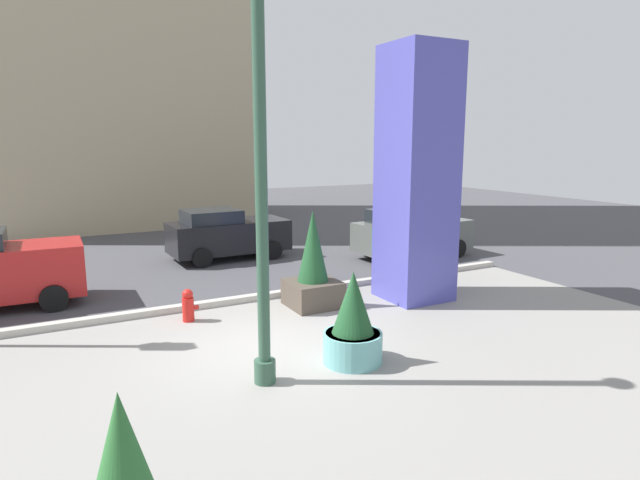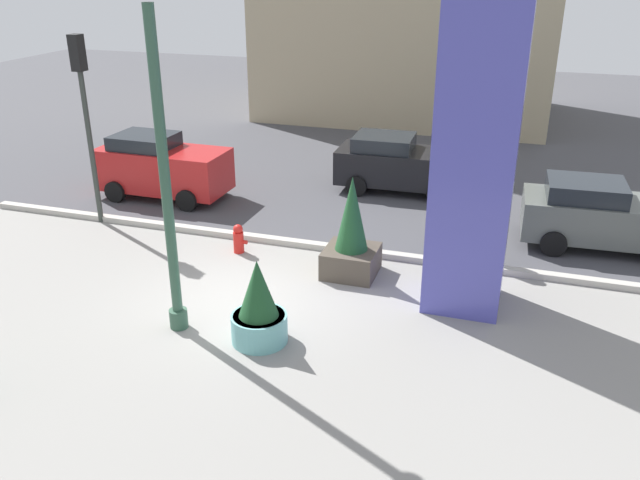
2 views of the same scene
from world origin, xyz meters
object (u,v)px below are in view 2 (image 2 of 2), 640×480
car_curb_east (162,167)px  lamp_post (165,177)px  car_passing_lane (604,215)px  potted_plant_curbside (259,309)px  traffic_light_corner (84,101)px  pedestrian_crossing (488,227)px  art_pillar_blue (475,160)px  car_curb_west (400,164)px  potted_plant_near_left (351,237)px  fire_hydrant (239,239)px

car_curb_east → lamp_post: bearing=-57.9°
car_passing_lane → potted_plant_curbside: bearing=-133.8°
traffic_light_corner → pedestrian_crossing: size_ratio=2.95×
pedestrian_crossing → car_passing_lane: bearing=35.6°
car_passing_lane → art_pillar_blue: bearing=-126.7°
lamp_post → art_pillar_blue: lamp_post is taller
car_curb_west → car_curb_east: (-6.72, -2.81, 0.09)m
art_pillar_blue → car_passing_lane: (2.99, 4.01, -2.29)m
art_pillar_blue → car_curb_east: bearing=157.3°
traffic_light_corner → pedestrian_crossing: bearing=2.7°
potted_plant_near_left → car_curb_east: size_ratio=0.61×
potted_plant_near_left → pedestrian_crossing: 3.29m
traffic_light_corner → potted_plant_near_left: bearing=-7.8°
art_pillar_blue → fire_hydrant: art_pillar_blue is taller
fire_hydrant → art_pillar_blue: bearing=-8.8°
car_curb_east → pedestrian_crossing: (9.78, -1.89, -0.01)m
art_pillar_blue → fire_hydrant: bearing=171.2°
potted_plant_near_left → car_curb_east: bearing=153.6°
lamp_post → car_curb_west: 10.15m
lamp_post → pedestrian_crossing: (5.53, 4.88, -2.19)m
traffic_light_corner → fire_hydrant: bearing=-9.0°
lamp_post → potted_plant_near_left: (2.62, 3.36, -2.21)m
fire_hydrant → traffic_light_corner: size_ratio=0.15×
fire_hydrant → pedestrian_crossing: (5.88, 1.21, 0.58)m
art_pillar_blue → car_passing_lane: 5.50m
lamp_post → potted_plant_near_left: lamp_post is taller
car_curb_east → art_pillar_blue: bearing=-22.7°
car_curb_west → pedestrian_crossing: bearing=-56.9°
lamp_post → car_curb_west: size_ratio=1.59×
lamp_post → art_pillar_blue: bearing=28.2°
car_passing_lane → pedestrian_crossing: car_passing_lane is taller
art_pillar_blue → fire_hydrant: size_ratio=8.37×
car_passing_lane → potted_plant_near_left: bearing=-148.4°
lamp_post → potted_plant_curbside: lamp_post is taller
fire_hydrant → car_curb_east: bearing=141.5°
potted_plant_curbside → car_passing_lane: potted_plant_curbside is taller
lamp_post → pedestrian_crossing: bearing=41.4°
car_curb_east → fire_hydrant: bearing=-38.5°
car_curb_west → traffic_light_corner: bearing=-144.7°
potted_plant_curbside → car_curb_west: (0.75, 9.55, 0.16)m
art_pillar_blue → traffic_light_corner: bearing=171.1°
lamp_post → fire_hydrant: lamp_post is taller
fire_hydrant → car_passing_lane: (8.58, 3.15, 0.48)m
car_curb_east → potted_plant_curbside: bearing=-48.4°
art_pillar_blue → pedestrian_crossing: bearing=82.0°
potted_plant_near_left → car_passing_lane: (5.61, 3.46, -0.08)m
lamp_post → traffic_light_corner: (-4.87, 4.39, 0.22)m
pedestrian_crossing → potted_plant_near_left: bearing=-152.4°
pedestrian_crossing → car_curb_east: bearing=169.1°
car_curb_west → car_curb_east: size_ratio=1.03×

